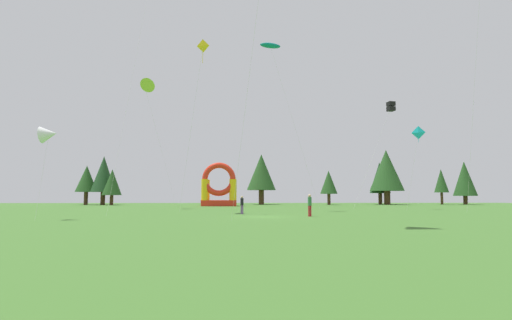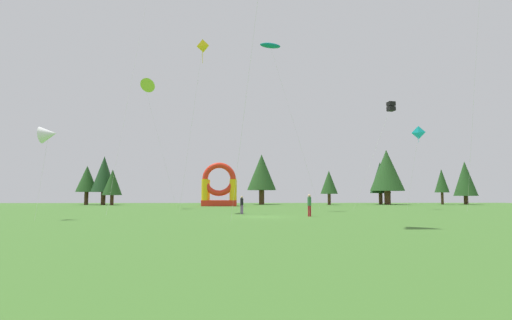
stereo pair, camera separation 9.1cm
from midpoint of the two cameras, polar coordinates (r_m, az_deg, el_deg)
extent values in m
plane|color=#3D6B28|center=(33.28, 1.02, -8.11)|extent=(120.00, 120.00, 0.00)
ellipsoid|color=#0C7F7A|center=(49.71, 2.09, 16.02)|extent=(2.59, 1.25, 0.81)
cylinder|color=silver|center=(47.70, 5.63, 4.68)|extent=(5.88, 0.68, 19.65)
cylinder|color=silver|center=(41.77, -17.20, 11.24)|extent=(1.48, 8.18, 26.68)
cone|color=#8CD826|center=(58.48, -15.50, 9.93)|extent=(2.92, 2.94, 2.32)
cylinder|color=silver|center=(57.83, -13.34, 1.62)|extent=(4.22, 2.83, 16.72)
cylinder|color=silver|center=(26.97, -0.85, 12.83)|extent=(2.47, 4.18, 20.12)
cylinder|color=silver|center=(44.70, 28.68, 7.25)|extent=(1.10, 5.92, 21.66)
cube|color=black|center=(55.38, 18.78, 6.92)|extent=(1.02, 1.02, 0.55)
cube|color=black|center=(55.51, 18.76, 7.59)|extent=(1.02, 1.02, 0.55)
cylinder|color=silver|center=(52.98, 16.37, 0.45)|extent=(5.58, 1.14, 13.35)
pyramid|color=#19B7CC|center=(50.63, 22.23, 3.57)|extent=(1.11, 0.74, 1.12)
cylinder|color=#19B7CC|center=(50.64, 22.26, 2.96)|extent=(0.04, 0.04, 1.08)
cylinder|color=silver|center=(51.15, 21.51, -1.63)|extent=(0.75, 2.29, 9.05)
pyramid|color=yellow|center=(41.48, -7.59, 15.79)|extent=(0.97, 0.52, 0.92)
cylinder|color=yellow|center=(41.25, -7.57, 14.66)|extent=(0.04, 0.04, 1.71)
cylinder|color=silver|center=(41.56, -9.26, 3.98)|extent=(2.70, 4.16, 16.52)
cone|color=white|center=(33.83, -27.43, 3.29)|extent=(1.35, 1.33, 1.39)
cylinder|color=silver|center=(32.79, -28.19, -2.01)|extent=(0.11, 1.65, 6.35)
cylinder|color=#B21E26|center=(34.14, 7.84, -7.23)|extent=(0.18, 0.18, 0.90)
cylinder|color=#B21E26|center=(34.03, 7.60, -7.24)|extent=(0.18, 0.18, 0.90)
cylinder|color=#33723F|center=(34.07, 7.70, -5.88)|extent=(0.43, 0.43, 0.72)
sphere|color=#D8AD84|center=(34.06, 7.69, -5.07)|extent=(0.24, 0.24, 0.24)
cylinder|color=#724C8C|center=(38.11, -1.87, -7.10)|extent=(0.17, 0.17, 0.83)
cylinder|color=#724C8C|center=(38.20, -2.09, -7.09)|extent=(0.17, 0.17, 0.83)
cylinder|color=black|center=(38.14, -1.98, -5.97)|extent=(0.41, 0.41, 0.66)
sphere|color=#D8AD84|center=(38.13, -1.97, -5.31)|extent=(0.23, 0.23, 0.23)
cube|color=red|center=(67.45, -5.21, -6.14)|extent=(5.76, 4.10, 0.94)
cylinder|color=yellow|center=(66.15, -7.26, -4.23)|extent=(1.15, 1.15, 3.47)
cylinder|color=yellow|center=(65.89, -3.26, -4.26)|extent=(1.15, 1.15, 3.47)
cylinder|color=yellow|center=(69.08, -7.04, -4.27)|extent=(1.15, 1.15, 3.47)
cylinder|color=yellow|center=(68.83, -3.20, -4.30)|extent=(1.15, 1.15, 3.47)
torus|color=red|center=(66.02, -5.25, -2.75)|extent=(5.53, 0.92, 5.53)
cylinder|color=#4C331E|center=(81.46, -23.04, -5.06)|extent=(0.71, 0.71, 2.41)
cone|color=#234C1E|center=(81.52, -22.96, -2.47)|extent=(3.97, 3.97, 4.96)
cylinder|color=#4C331E|center=(79.95, -20.96, -5.14)|extent=(0.81, 0.81, 2.39)
cone|color=#1E4221|center=(80.04, -20.85, -1.88)|extent=(4.51, 4.51, 6.70)
cylinder|color=#4C331E|center=(77.86, -19.86, -5.40)|extent=(0.63, 0.63, 1.80)
cone|color=#234C1E|center=(77.89, -19.79, -3.00)|extent=(3.51, 3.51, 4.72)
cylinder|color=#4C331E|center=(77.39, 0.84, -5.34)|extent=(1.01, 1.01, 2.78)
cone|color=#234C1E|center=(77.52, 0.84, -1.74)|extent=(5.61, 5.61, 6.95)
cylinder|color=#4C331E|center=(76.41, 10.45, -5.54)|extent=(0.58, 0.58, 2.05)
cone|color=#234C1E|center=(76.44, 10.41, -3.13)|extent=(3.22, 3.22, 4.38)
cylinder|color=#4C331E|center=(83.57, 17.41, -5.29)|extent=(0.73, 0.73, 2.21)
cone|color=#1E4221|center=(83.64, 17.33, -2.41)|extent=(4.05, 4.05, 6.18)
cylinder|color=#4C331E|center=(80.98, 18.30, -5.13)|extent=(1.16, 1.16, 2.63)
cone|color=#234C1E|center=(81.12, 18.19, -1.40)|extent=(6.47, 6.47, 7.94)
cylinder|color=#4C331E|center=(85.55, 25.09, -4.99)|extent=(0.48, 0.48, 2.32)
cone|color=#234C1E|center=(85.59, 25.01, -2.69)|extent=(2.67, 2.67, 4.55)
cylinder|color=#4C331E|center=(88.22, 27.82, -5.09)|extent=(0.79, 0.79, 1.66)
cone|color=#234C1E|center=(88.28, 27.71, -2.36)|extent=(4.41, 4.41, 6.76)
camera|label=1|loc=(0.05, -89.95, 0.00)|focal=28.01mm
camera|label=2|loc=(0.05, 90.05, 0.00)|focal=28.01mm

